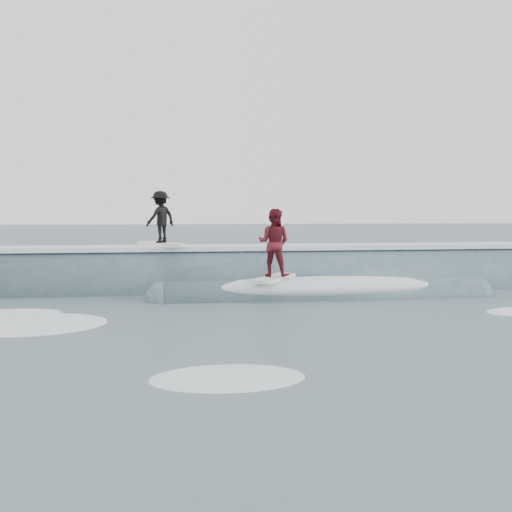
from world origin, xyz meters
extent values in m
plane|color=#435961|center=(0.00, 0.00, 0.00)|extent=(160.00, 160.00, 0.00)
cylinder|color=#38545E|center=(0.00, 5.86, 0.00)|extent=(21.57, 2.44, 2.44)
cylinder|color=#38545E|center=(1.80, 3.66, 0.00)|extent=(9.00, 1.05, 1.05)
sphere|color=#38545E|center=(-2.70, 3.66, 0.00)|extent=(1.05, 1.05, 1.05)
sphere|color=#38545E|center=(6.30, 3.66, 0.00)|extent=(1.05, 1.05, 1.05)
cube|color=white|center=(0.00, 5.86, 1.29)|extent=(18.00, 1.30, 0.14)
ellipsoid|color=white|center=(1.80, 3.66, 0.30)|extent=(7.60, 1.30, 0.60)
cube|color=white|center=(-2.84, 5.86, 1.41)|extent=(1.57, 1.97, 0.10)
imported|color=black|center=(-2.84, 5.86, 2.26)|extent=(1.16, 1.13, 1.59)
cube|color=white|center=(0.35, 3.66, 0.58)|extent=(1.52, 1.99, 0.10)
imported|color=#571019|center=(0.35, 3.66, 1.57)|extent=(1.13, 1.03, 1.88)
ellipsoid|color=white|center=(-1.50, -3.67, 0.00)|extent=(2.25, 1.53, 0.10)
ellipsoid|color=white|center=(-5.48, 0.81, 0.00)|extent=(3.29, 2.24, 0.10)
ellipsoid|color=white|center=(-6.22, 2.21, 0.00)|extent=(2.06, 1.41, 0.10)
cylinder|color=#38545E|center=(8.61, 18.00, 0.00)|extent=(22.00, 0.80, 0.80)
cylinder|color=#38545E|center=(-0.56, 22.00, 0.00)|extent=(22.00, 0.60, 0.60)
camera|label=1|loc=(-2.11, -11.96, 2.52)|focal=40.00mm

